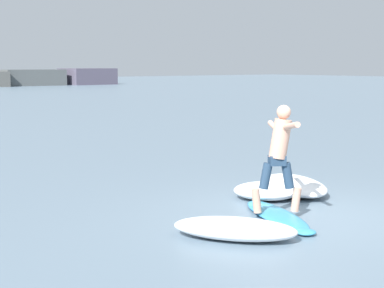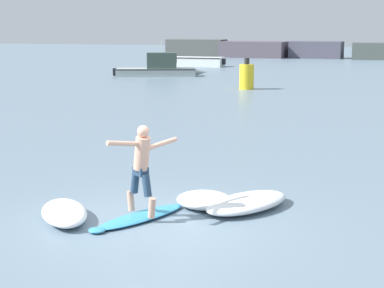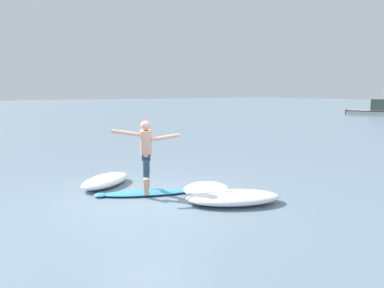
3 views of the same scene
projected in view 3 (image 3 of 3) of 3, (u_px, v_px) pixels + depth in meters
ground_plane at (147, 200)px, 8.78m from camera, size 200.00×200.00×0.00m
surfboard at (145, 193)px, 9.21m from camera, size 1.40×2.35×0.23m
surfer at (146, 150)px, 9.03m from camera, size 0.92×1.44×1.74m
fishing_boat_near_jetty at (381, 111)px, 37.30m from camera, size 6.56×3.68×2.59m
wave_foam_at_tail at (233, 198)px, 8.46m from camera, size 1.91×2.39×0.28m
wave_foam_at_nose at (106, 181)px, 10.03m from camera, size 1.72×1.96×0.29m
wave_foam_beside at (207, 190)px, 9.11m from camera, size 1.65×1.65×0.30m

